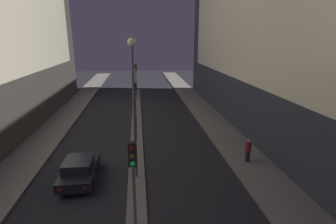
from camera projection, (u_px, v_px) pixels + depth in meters
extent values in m
cube|color=#66605B|center=(137.00, 127.00, 25.72)|extent=(1.04, 38.34, 0.12)
cylinder|color=#4C4C51|center=(135.00, 211.00, 10.11)|extent=(0.12, 0.12, 3.93)
cube|color=black|center=(133.00, 154.00, 9.44)|extent=(0.32, 0.28, 0.90)
sphere|color=#4C0F0F|center=(132.00, 148.00, 9.19)|extent=(0.20, 0.20, 0.20)
sphere|color=#4C380A|center=(133.00, 156.00, 9.27)|extent=(0.20, 0.20, 0.20)
sphere|color=#1EEA4C|center=(133.00, 164.00, 9.35)|extent=(0.20, 0.20, 0.20)
cylinder|color=#4C4C51|center=(136.00, 116.00, 22.26)|extent=(0.12, 0.12, 3.93)
cube|color=black|center=(135.00, 88.00, 21.59)|extent=(0.32, 0.28, 0.90)
sphere|color=#4C0F0F|center=(135.00, 85.00, 21.34)|extent=(0.20, 0.20, 0.20)
sphere|color=#4C380A|center=(135.00, 89.00, 21.42)|extent=(0.20, 0.20, 0.20)
sphere|color=#1EEA4C|center=(135.00, 92.00, 21.50)|extent=(0.20, 0.20, 0.20)
cylinder|color=#4C4C51|center=(136.00, 85.00, 36.76)|extent=(0.12, 0.12, 3.93)
cube|color=black|center=(136.00, 68.00, 36.10)|extent=(0.32, 0.28, 0.90)
sphere|color=#4C0F0F|center=(136.00, 66.00, 35.84)|extent=(0.20, 0.20, 0.20)
sphere|color=#4C380A|center=(136.00, 68.00, 35.92)|extent=(0.20, 0.20, 0.20)
sphere|color=#1EEA4C|center=(136.00, 70.00, 36.01)|extent=(0.20, 0.20, 0.20)
cylinder|color=#4C4C51|center=(134.00, 115.00, 15.39)|extent=(0.16, 0.16, 8.05)
sphere|color=#F9EAB2|center=(132.00, 42.00, 14.24)|extent=(0.47, 0.47, 0.47)
cube|color=black|center=(80.00, 171.00, 16.16)|extent=(1.93, 4.20, 0.61)
cube|color=black|center=(78.00, 164.00, 15.69)|extent=(1.64, 1.89, 0.58)
cube|color=red|center=(59.00, 190.00, 14.07)|extent=(0.14, 0.04, 0.10)
cube|color=red|center=(85.00, 188.00, 14.22)|extent=(0.14, 0.04, 0.10)
cylinder|color=black|center=(71.00, 166.00, 17.39)|extent=(0.22, 0.64, 0.64)
cylinder|color=black|center=(98.00, 165.00, 17.58)|extent=(0.22, 0.64, 0.64)
cylinder|color=black|center=(61.00, 187.00, 14.91)|extent=(0.22, 0.64, 0.64)
cylinder|color=black|center=(91.00, 186.00, 15.09)|extent=(0.22, 0.64, 0.64)
cylinder|color=black|center=(247.00, 156.00, 18.27)|extent=(0.30, 0.30, 0.77)
cylinder|color=maroon|center=(248.00, 147.00, 18.07)|extent=(0.40, 0.40, 0.68)
sphere|color=tan|center=(249.00, 141.00, 17.95)|extent=(0.22, 0.22, 0.22)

